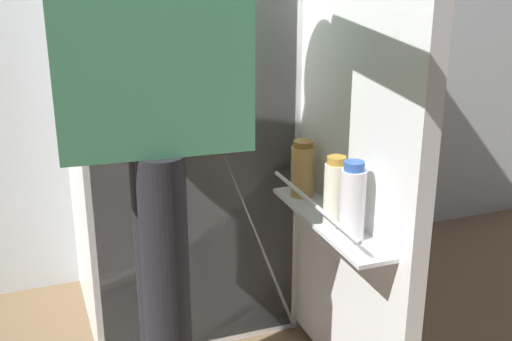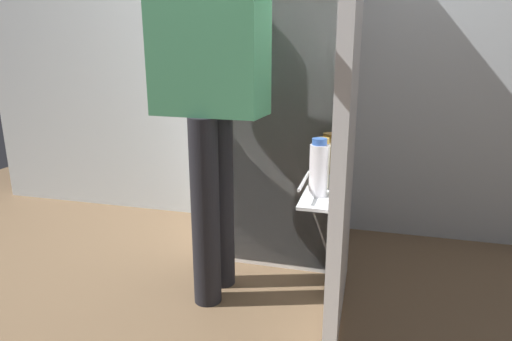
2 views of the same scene
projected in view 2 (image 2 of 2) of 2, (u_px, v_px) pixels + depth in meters
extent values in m
plane|color=brown|center=(257.00, 291.00, 1.99)|extent=(5.84, 5.84, 0.00)
cube|color=silver|center=(297.00, 22.00, 2.51)|extent=(4.40, 0.10, 2.48)
cube|color=white|center=(284.00, 86.00, 2.27)|extent=(0.68, 0.61, 1.80)
cube|color=white|center=(271.00, 90.00, 1.99)|extent=(0.64, 0.01, 1.76)
cube|color=white|center=(273.00, 102.00, 2.05)|extent=(0.60, 0.09, 0.01)
cube|color=white|center=(348.00, 102.00, 1.59)|extent=(0.05, 0.66, 1.72)
cube|color=white|center=(322.00, 186.00, 1.70)|extent=(0.11, 0.55, 0.01)
cylinder|color=silver|center=(310.00, 171.00, 1.70)|extent=(0.01, 0.53, 0.01)
cylinder|color=tan|center=(329.00, 155.00, 1.86)|extent=(0.07, 0.07, 0.15)
cylinder|color=#996623|center=(330.00, 135.00, 1.83)|extent=(0.06, 0.06, 0.02)
cylinder|color=white|center=(318.00, 170.00, 1.55)|extent=(0.07, 0.07, 0.19)
cylinder|color=#335BB2|center=(320.00, 142.00, 1.52)|extent=(0.05, 0.05, 0.02)
cylinder|color=#EDE5CC|center=(321.00, 166.00, 1.64)|extent=(0.06, 0.06, 0.17)
cylinder|color=#B78933|center=(322.00, 141.00, 1.62)|extent=(0.05, 0.05, 0.02)
cylinder|color=black|center=(221.00, 202.00, 1.96)|extent=(0.12, 0.12, 0.82)
cylinder|color=black|center=(205.00, 214.00, 1.81)|extent=(0.12, 0.12, 0.82)
cube|color=#3D7F56|center=(209.00, 42.00, 1.70)|extent=(0.47, 0.25, 0.58)
cylinder|color=#3D7F56|center=(231.00, 48.00, 1.92)|extent=(0.08, 0.08, 0.55)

